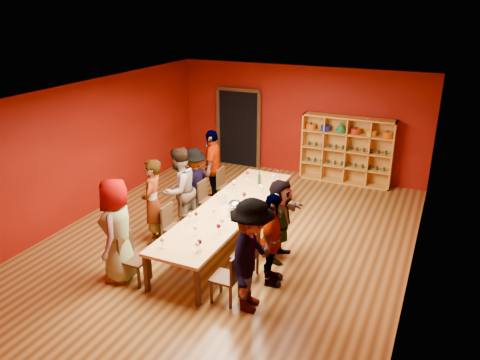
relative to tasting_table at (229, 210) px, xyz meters
name	(u,v)px	position (x,y,z in m)	size (l,w,h in m)	color
room_shell	(229,172)	(0.00, 0.00, 0.80)	(7.10, 9.10, 3.04)	brown
tasting_table	(229,210)	(0.00, 0.00, 0.00)	(1.10, 4.50, 0.75)	tan
doorway	(239,128)	(-1.80, 4.43, 0.42)	(1.40, 0.17, 2.30)	black
shelving_unit	(347,147)	(1.40, 4.32, 0.28)	(2.40, 0.40, 1.80)	#C0832B
chair_person_left_0	(132,255)	(-0.91, -2.00, -0.20)	(0.42, 0.42, 0.89)	#311E10
person_left_0	(117,230)	(-1.16, -2.00, 0.23)	(0.91, 0.50, 1.86)	white
chair_person_left_1	(172,224)	(-0.91, -0.69, -0.20)	(0.42, 0.42, 0.89)	#311E10
person_left_1	(153,202)	(-1.34, -0.69, 0.19)	(0.65, 0.47, 1.77)	pink
chair_person_left_2	(191,210)	(-0.91, 0.04, -0.20)	(0.42, 0.42, 0.89)	#311E10
person_left_2	(179,190)	(-1.17, 0.04, 0.21)	(0.89, 0.49, 1.83)	#5989B7
chair_person_left_3	(207,198)	(-0.91, 0.76, -0.20)	(0.42, 0.42, 0.89)	#311E10
person_left_3	(194,183)	(-1.23, 0.76, 0.10)	(1.04, 0.43, 1.60)	black
chair_person_left_4	(225,184)	(-0.91, 1.66, -0.20)	(0.42, 0.42, 0.89)	#311E10
person_left_4	(213,166)	(-1.23, 1.66, 0.20)	(1.06, 0.48, 1.81)	#121633
chair_person_right_0	(230,275)	(0.91, -1.86, -0.20)	(0.42, 0.42, 0.89)	#311E10
person_right_0	(252,256)	(1.29, -1.86, 0.24)	(1.22, 0.50, 1.88)	silver
chair_person_right_1	(249,253)	(0.91, -1.07, -0.20)	(0.42, 0.42, 0.89)	#311E10
person_right_1	(272,240)	(1.32, -1.07, 0.14)	(0.98, 0.45, 1.67)	silver
chair_person_right_2	(267,232)	(0.91, -0.21, -0.20)	(0.42, 0.42, 0.89)	#311E10
person_right_2	(280,220)	(1.16, -0.21, 0.10)	(1.48, 0.43, 1.60)	#131534
wine_glass_0	(162,240)	(-0.30, -1.93, 0.20)	(0.08, 0.08, 0.20)	silver
wine_glass_1	(274,177)	(0.34, 1.61, 0.21)	(0.09, 0.09, 0.21)	silver
wine_glass_2	(214,211)	(-0.06, -0.53, 0.18)	(0.07, 0.07, 0.18)	silver
wine_glass_3	(197,245)	(0.30, -1.82, 0.19)	(0.08, 0.08, 0.20)	silver
wine_glass_4	(245,204)	(0.33, 0.04, 0.18)	(0.07, 0.07, 0.18)	silver
wine_glass_5	(218,226)	(0.32, -1.09, 0.20)	(0.08, 0.08, 0.20)	silver
wine_glass_6	(244,195)	(0.16, 0.39, 0.20)	(0.08, 0.08, 0.21)	silver
wine_glass_7	(248,180)	(-0.12, 1.23, 0.19)	(0.08, 0.08, 0.19)	silver
wine_glass_8	(263,188)	(0.37, 0.88, 0.20)	(0.08, 0.08, 0.20)	silver
wine_glass_9	(218,195)	(-0.34, 0.17, 0.18)	(0.07, 0.07, 0.18)	silver
wine_glass_10	(260,186)	(0.28, 0.98, 0.19)	(0.08, 0.08, 0.19)	silver
wine_glass_11	(247,173)	(-0.31, 1.62, 0.18)	(0.07, 0.07, 0.18)	silver
wine_glass_12	(222,221)	(0.29, -0.88, 0.20)	(0.08, 0.08, 0.20)	silver
wine_glass_13	(234,183)	(-0.31, 0.89, 0.21)	(0.09, 0.09, 0.22)	silver
wine_glass_14	(190,216)	(-0.35, -0.93, 0.20)	(0.08, 0.08, 0.21)	silver
wine_glass_15	(278,172)	(0.32, 1.97, 0.19)	(0.08, 0.08, 0.19)	silver
wine_glass_16	(243,205)	(0.33, -0.04, 0.18)	(0.07, 0.07, 0.18)	silver
wine_glass_17	(196,214)	(-0.30, -0.79, 0.18)	(0.07, 0.07, 0.18)	silver
wine_glass_18	(195,228)	(-0.03, -1.30, 0.18)	(0.07, 0.07, 0.18)	silver
wine_glass_19	(200,242)	(0.30, -1.74, 0.20)	(0.08, 0.08, 0.20)	silver
wine_glass_20	(234,184)	(-0.31, 0.89, 0.18)	(0.07, 0.07, 0.18)	silver
spittoon_bowl	(235,204)	(0.10, 0.07, 0.12)	(0.28, 0.28, 0.15)	#B2B3B9
carafe_a	(224,198)	(-0.17, 0.11, 0.18)	(0.12, 0.12, 0.29)	silver
carafe_b	(230,211)	(0.20, -0.36, 0.16)	(0.10, 0.10, 0.23)	silver
wine_bottle	(259,180)	(0.08, 1.41, 0.17)	(0.09, 0.09, 0.30)	#133517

